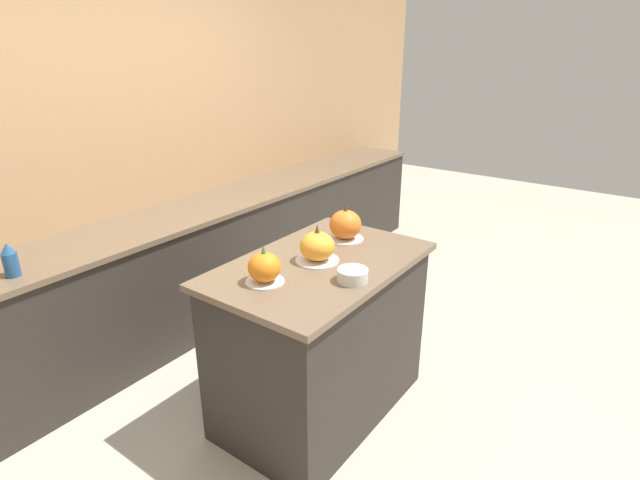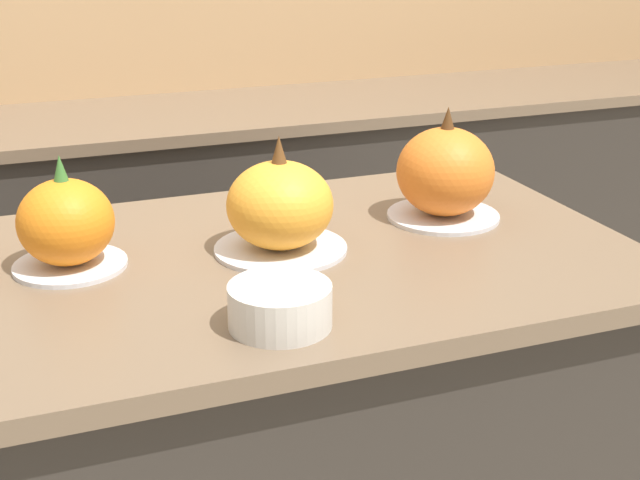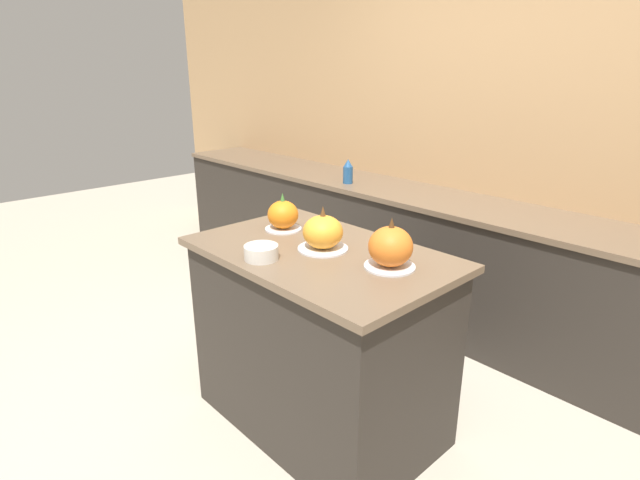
# 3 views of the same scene
# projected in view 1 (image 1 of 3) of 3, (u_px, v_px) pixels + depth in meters

# --- Properties ---
(ground_plane) EXTENTS (12.00, 12.00, 0.00)m
(ground_plane) POSITION_uv_depth(u_px,v_px,m) (320.00, 406.00, 2.93)
(ground_plane) COLOR #BCB29E
(wall_back) EXTENTS (8.00, 0.06, 2.50)m
(wall_back) POSITION_uv_depth(u_px,v_px,m) (122.00, 160.00, 3.39)
(wall_back) COLOR tan
(wall_back) RESTS_ON ground_plane
(kitchen_island) EXTENTS (1.21, 0.76, 0.93)m
(kitchen_island) POSITION_uv_depth(u_px,v_px,m) (320.00, 338.00, 2.76)
(kitchen_island) COLOR #2D2823
(kitchen_island) RESTS_ON ground_plane
(back_counter) EXTENTS (6.00, 0.60, 0.89)m
(back_counter) POSITION_uv_depth(u_px,v_px,m) (166.00, 279.00, 3.51)
(back_counter) COLOR #2D2823
(back_counter) RESTS_ON ground_plane
(pumpkin_cake_left) EXTENTS (0.19, 0.19, 0.19)m
(pumpkin_cake_left) POSITION_uv_depth(u_px,v_px,m) (264.00, 268.00, 2.34)
(pumpkin_cake_left) COLOR silver
(pumpkin_cake_left) RESTS_ON kitchen_island
(pumpkin_cake_center) EXTENTS (0.23, 0.23, 0.20)m
(pumpkin_cake_center) POSITION_uv_depth(u_px,v_px,m) (317.00, 247.00, 2.57)
(pumpkin_cake_center) COLOR silver
(pumpkin_cake_center) RESTS_ON kitchen_island
(pumpkin_cake_right) EXTENTS (0.21, 0.21, 0.21)m
(pumpkin_cake_right) POSITION_uv_depth(u_px,v_px,m) (345.00, 225.00, 2.86)
(pumpkin_cake_right) COLOR silver
(pumpkin_cake_right) RESTS_ON kitchen_island
(bottle_tall) EXTENTS (0.07, 0.07, 0.18)m
(bottle_tall) POSITION_uv_depth(u_px,v_px,m) (10.00, 260.00, 2.50)
(bottle_tall) COLOR #235184
(bottle_tall) RESTS_ON back_counter
(mixing_bowl) EXTENTS (0.15, 0.15, 0.06)m
(mixing_bowl) POSITION_uv_depth(u_px,v_px,m) (353.00, 275.00, 2.37)
(mixing_bowl) COLOR beige
(mixing_bowl) RESTS_ON kitchen_island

